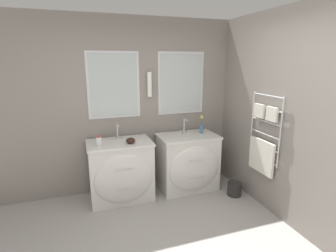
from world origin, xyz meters
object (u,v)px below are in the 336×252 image
object	(u,v)px
amenity_bowl	(131,141)
flower_vase	(202,126)
vanity_right	(188,162)
toiletry_bottle	(99,141)
waste_bin	(234,188)
vanity_left	(121,171)

from	to	relation	value
amenity_bowl	flower_vase	bearing A→B (deg)	7.37
vanity_right	toiletry_bottle	distance (m)	1.42
waste_bin	vanity_right	bearing A→B (deg)	142.58
flower_vase	waste_bin	bearing A→B (deg)	-57.82
toiletry_bottle	waste_bin	bearing A→B (deg)	-11.30
toiletry_bottle	waste_bin	world-z (taller)	toiletry_bottle
vanity_right	amenity_bowl	xyz separation A→B (m)	(-0.91, -0.07, 0.46)
vanity_left	vanity_right	bearing A→B (deg)	0.00
vanity_right	waste_bin	world-z (taller)	vanity_right
amenity_bowl	flower_vase	size ratio (longest dim) A/B	0.45
toiletry_bottle	vanity_right	bearing A→B (deg)	2.50
vanity_right	waste_bin	distance (m)	0.80
vanity_left	vanity_right	distance (m)	1.04
vanity_left	toiletry_bottle	xyz separation A→B (m)	(-0.28, -0.06, 0.49)
vanity_right	amenity_bowl	size ratio (longest dim) A/B	7.04
vanity_right	flower_vase	size ratio (longest dim) A/B	3.15
vanity_left	flower_vase	distance (m)	1.40
vanity_right	flower_vase	bearing A→B (deg)	17.36
amenity_bowl	vanity_right	bearing A→B (deg)	4.53
vanity_left	amenity_bowl	size ratio (longest dim) A/B	7.04
vanity_right	flower_vase	distance (m)	0.59
toiletry_bottle	amenity_bowl	distance (m)	0.42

